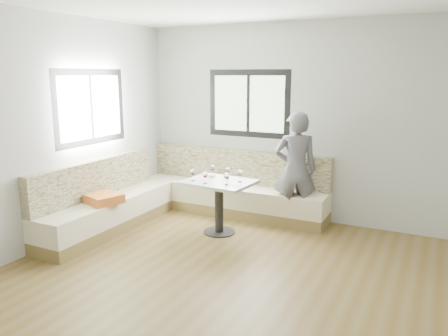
{
  "coord_description": "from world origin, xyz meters",
  "views": [
    {
      "loc": [
        1.71,
        -3.51,
        2.07
      ],
      "look_at": [
        -0.82,
        1.51,
        0.87
      ],
      "focal_mm": 35.0,
      "sensor_mm": 36.0,
      "label": 1
    }
  ],
  "objects": [
    {
      "name": "room",
      "position": [
        -0.08,
        0.08,
        1.41
      ],
      "size": [
        5.01,
        5.01,
        2.81
      ],
      "color": "brown",
      "rests_on": "ground"
    },
    {
      "name": "banquette",
      "position": [
        -1.59,
        1.63,
        0.33
      ],
      "size": [
        2.9,
        2.8,
        0.95
      ],
      "color": "olive",
      "rests_on": "ground"
    },
    {
      "name": "table",
      "position": [
        -0.84,
        1.41,
        0.53
      ],
      "size": [
        0.92,
        0.74,
        0.71
      ],
      "rotation": [
        0.0,
        0.0,
        -0.08
      ],
      "color": "black",
      "rests_on": "ground"
    },
    {
      "name": "person",
      "position": [
        -0.04,
        2.13,
        0.8
      ],
      "size": [
        0.69,
        0.59,
        1.6
      ],
      "primitive_type": "imported",
      "rotation": [
        0.0,
        0.0,
        3.58
      ],
      "color": "#57545D",
      "rests_on": "ground"
    },
    {
      "name": "olive_ramekin",
      "position": [
        -1.02,
        1.55,
        0.73
      ],
      "size": [
        0.09,
        0.09,
        0.04
      ],
      "color": "white",
      "rests_on": "table"
    },
    {
      "name": "wine_glass_a",
      "position": [
        -1.14,
        1.26,
        0.83
      ],
      "size": [
        0.08,
        0.08,
        0.17
      ],
      "color": "white",
      "rests_on": "table"
    },
    {
      "name": "wine_glass_b",
      "position": [
        -0.93,
        1.2,
        0.83
      ],
      "size": [
        0.08,
        0.08,
        0.17
      ],
      "color": "white",
      "rests_on": "table"
    },
    {
      "name": "wine_glass_c",
      "position": [
        -0.66,
        1.26,
        0.83
      ],
      "size": [
        0.08,
        0.08,
        0.17
      ],
      "color": "white",
      "rests_on": "table"
    },
    {
      "name": "wine_glass_d",
      "position": [
        -0.79,
        1.55,
        0.83
      ],
      "size": [
        0.08,
        0.08,
        0.17
      ],
      "color": "white",
      "rests_on": "table"
    },
    {
      "name": "wine_glass_e",
      "position": [
        -0.57,
        1.48,
        0.83
      ],
      "size": [
        0.08,
        0.08,
        0.17
      ],
      "color": "white",
      "rests_on": "table"
    },
    {
      "name": "wine_glass_f",
      "position": [
        -1.04,
        1.59,
        0.83
      ],
      "size": [
        0.08,
        0.08,
        0.17
      ],
      "color": "white",
      "rests_on": "table"
    }
  ]
}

